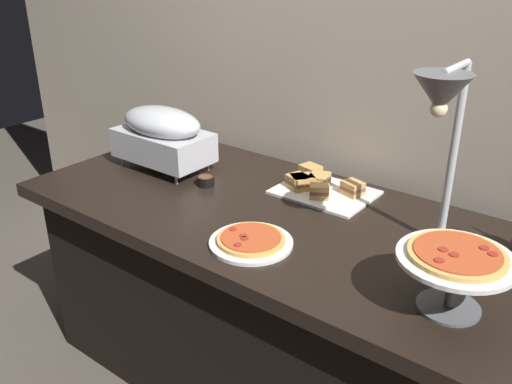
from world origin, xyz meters
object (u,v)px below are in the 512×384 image
pizza_plate_center (456,263)px  sauce_cup_near (206,180)px  sandwich_platter (319,186)px  chafing_dish (163,134)px  pizza_plate_front (251,241)px  heat_lamp (442,115)px

pizza_plate_center → sauce_cup_near: (-1.02, 0.20, -0.12)m
pizza_plate_center → sandwich_platter: size_ratio=0.84×
chafing_dish → pizza_plate_front: (0.68, -0.28, -0.13)m
pizza_plate_center → sandwich_platter: pizza_plate_center is taller
chafing_dish → pizza_plate_center: bearing=-10.3°
pizza_plate_center → sandwich_platter: 0.77m
heat_lamp → pizza_plate_center: 0.38m
heat_lamp → pizza_plate_front: (-0.46, -0.22, -0.43)m
chafing_dish → sauce_cup_near: 0.29m
pizza_plate_center → sauce_cup_near: pizza_plate_center is taller
pizza_plate_center → chafing_dish: bearing=169.7°
chafing_dish → heat_lamp: 1.17m
pizza_plate_center → pizza_plate_front: bearing=-175.0°
pizza_plate_front → sandwich_platter: sandwich_platter is taller
pizza_plate_front → pizza_plate_center: bearing=5.0°
heat_lamp → sandwich_platter: size_ratio=1.63×
pizza_plate_front → sandwich_platter: bearing=95.6°
heat_lamp → pizza_plate_center: (0.14, -0.17, -0.31)m
chafing_dish → sauce_cup_near: chafing_dish is taller
chafing_dish → sauce_cup_near: (0.26, -0.03, -0.12)m
chafing_dish → heat_lamp: heat_lamp is taller
chafing_dish → heat_lamp: (1.13, -0.06, 0.30)m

